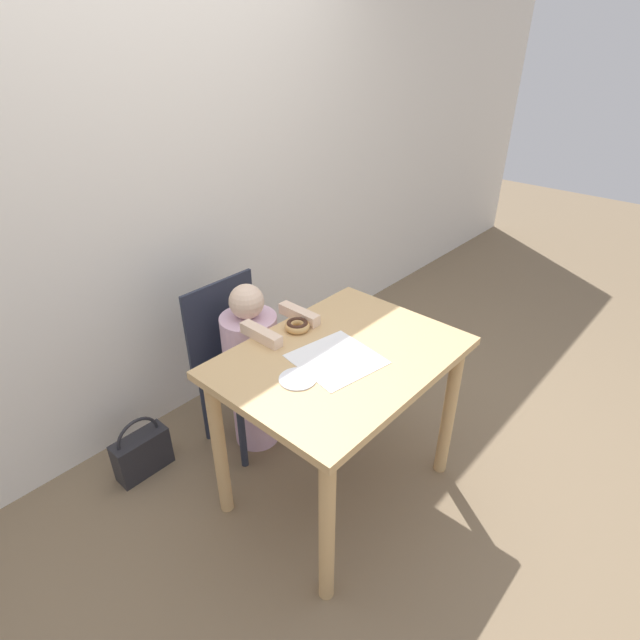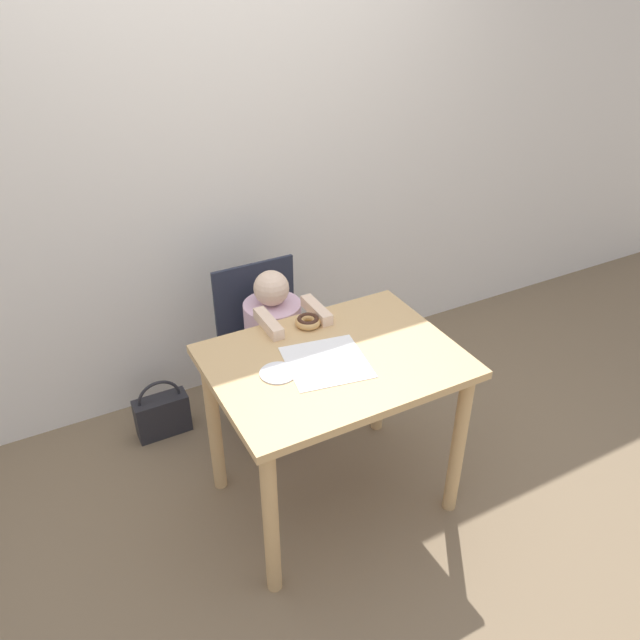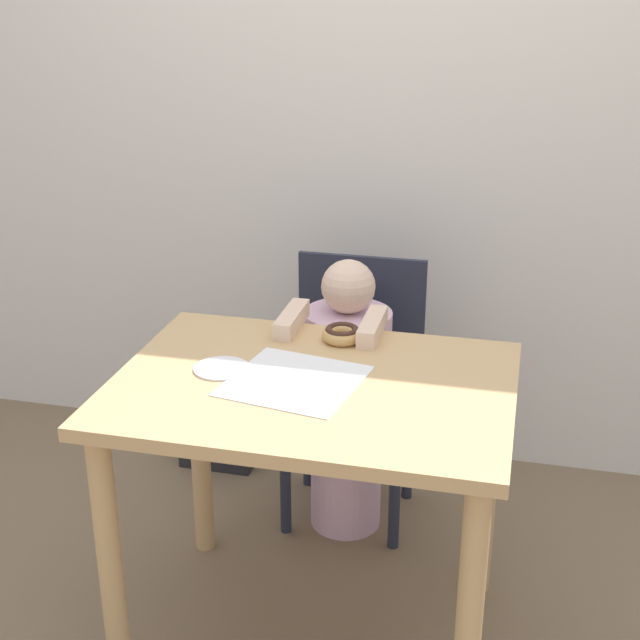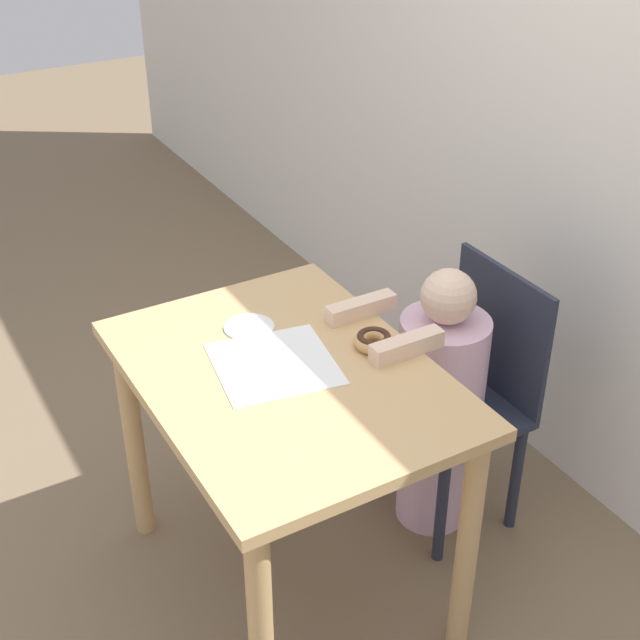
{
  "view_description": "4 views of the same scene",
  "coord_description": "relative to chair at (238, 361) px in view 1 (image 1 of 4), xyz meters",
  "views": [
    {
      "loc": [
        -1.31,
        -1.06,
        1.92
      ],
      "look_at": [
        -0.01,
        0.11,
        0.9
      ],
      "focal_mm": 28.0,
      "sensor_mm": 36.0,
      "label": 1
    },
    {
      "loc": [
        -1.0,
        -1.75,
        2.21
      ],
      "look_at": [
        -0.01,
        0.11,
        0.9
      ],
      "focal_mm": 35.0,
      "sensor_mm": 36.0,
      "label": 2
    },
    {
      "loc": [
        0.49,
        -1.92,
        1.74
      ],
      "look_at": [
        -0.01,
        0.11,
        0.9
      ],
      "focal_mm": 50.0,
      "sensor_mm": 36.0,
      "label": 3
    },
    {
      "loc": [
        1.71,
        -0.88,
        2.11
      ],
      "look_at": [
        -0.01,
        0.11,
        0.9
      ],
      "focal_mm": 50.0,
      "sensor_mm": 36.0,
      "label": 4
    }
  ],
  "objects": [
    {
      "name": "wall_back",
      "position": [
        0.03,
        0.45,
        0.8
      ],
      "size": [
        8.0,
        0.05,
        2.5
      ],
      "color": "silver",
      "rests_on": "ground_plane"
    },
    {
      "name": "dining_table",
      "position": [
        0.03,
        -0.65,
        0.19
      ],
      "size": [
        0.99,
        0.73,
        0.78
      ],
      "color": "tan",
      "rests_on": "ground_plane"
    },
    {
      "name": "napkin",
      "position": [
        -0.02,
        -0.66,
        0.33
      ],
      "size": [
        0.36,
        0.36,
        0.0
      ],
      "color": "white",
      "rests_on": "dining_table"
    },
    {
      "name": "child_figure",
      "position": [
        -0.0,
        -0.11,
        -0.0
      ],
      "size": [
        0.28,
        0.47,
        0.92
      ],
      "color": "silver",
      "rests_on": "ground_plane"
    },
    {
      "name": "ground_plane",
      "position": [
        0.03,
        -0.65,
        -0.45
      ],
      "size": [
        12.0,
        12.0,
        0.0
      ],
      "primitive_type": "plane",
      "color": "#7A664C"
    },
    {
      "name": "chair",
      "position": [
        0.0,
        0.0,
        0.0
      ],
      "size": [
        0.42,
        0.36,
        0.86
      ],
      "color": "#232838",
      "rests_on": "ground_plane"
    },
    {
      "name": "handbag",
      "position": [
        -0.54,
        0.13,
        -0.33
      ],
      "size": [
        0.27,
        0.11,
        0.33
      ],
      "color": "#232328",
      "rests_on": "ground_plane"
    },
    {
      "name": "donut",
      "position": [
        0.04,
        -0.39,
        0.35
      ],
      "size": [
        0.11,
        0.11,
        0.04
      ],
      "color": "tan",
      "rests_on": "dining_table"
    },
    {
      "name": "plate",
      "position": [
        -0.21,
        -0.64,
        0.33
      ],
      "size": [
        0.14,
        0.14,
        0.01
      ],
      "color": "white",
      "rests_on": "dining_table"
    }
  ]
}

